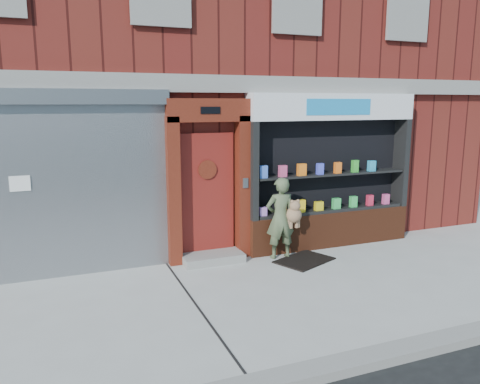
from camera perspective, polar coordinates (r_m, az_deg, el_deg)
ground at (r=7.38m, az=6.56°, el=-11.77°), size 80.00×80.00×0.00m
curb at (r=5.74m, az=17.29°, el=-18.48°), size 60.00×0.30×0.12m
building at (r=12.47m, az=-6.66°, el=16.16°), size 12.00×8.16×8.00m
shutter_bay at (r=7.99m, az=-19.58°, el=2.24°), size 3.10×0.30×3.04m
red_door_bay at (r=8.35m, az=-3.84°, el=1.37°), size 1.52×0.58×2.90m
pharmacy_bay at (r=9.38m, az=10.93°, el=1.72°), size 3.50×0.41×3.00m
woman at (r=8.59m, az=5.12°, el=-3.12°), size 0.68×0.41×1.51m
doormat at (r=8.66m, az=7.83°, el=-8.24°), size 1.20×1.04×0.03m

